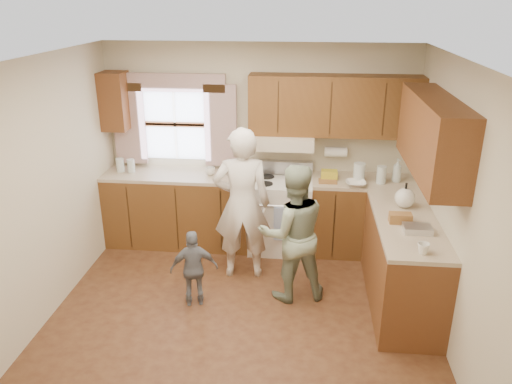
# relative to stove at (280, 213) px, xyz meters

# --- Properties ---
(room) EXTENTS (3.80, 3.80, 3.80)m
(room) POSITION_rel_stove_xyz_m (-0.30, -1.44, 0.78)
(room) COLOR #422214
(room) RESTS_ON ground
(kitchen_fixtures) EXTENTS (3.80, 2.25, 2.15)m
(kitchen_fixtures) POSITION_rel_stove_xyz_m (0.31, -0.36, 0.37)
(kitchen_fixtures) COLOR #45230E
(kitchen_fixtures) RESTS_ON ground
(stove) EXTENTS (0.76, 0.67, 1.07)m
(stove) POSITION_rel_stove_xyz_m (0.00, 0.00, 0.00)
(stove) COLOR silver
(stove) RESTS_ON ground
(woman_left) EXTENTS (0.67, 0.48, 1.73)m
(woman_left) POSITION_rel_stove_xyz_m (-0.39, -0.70, 0.40)
(woman_left) COLOR silver
(woman_left) RESTS_ON ground
(woman_right) EXTENTS (0.84, 0.73, 1.47)m
(woman_right) POSITION_rel_stove_xyz_m (0.18, -1.10, 0.27)
(woman_right) COLOR #203A22
(woman_right) RESTS_ON ground
(child) EXTENTS (0.52, 0.32, 0.83)m
(child) POSITION_rel_stove_xyz_m (-0.80, -1.35, -0.05)
(child) COLOR slate
(child) RESTS_ON ground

